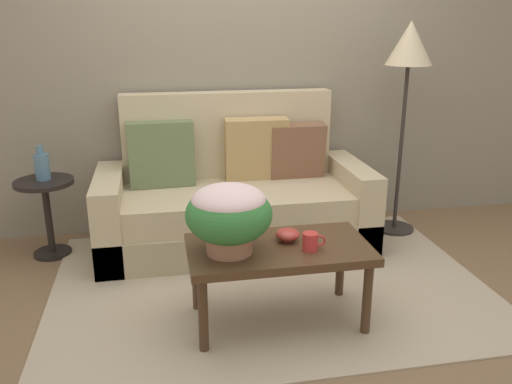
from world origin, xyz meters
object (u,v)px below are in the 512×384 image
potted_plant (229,213)px  coffee_mug (311,242)px  snack_bowl (288,234)px  side_table (47,204)px  couch (234,199)px  table_vase (42,166)px  floor_lamp (408,61)px  coffee_table (279,255)px

potted_plant → coffee_mug: potted_plant is taller
snack_bowl → side_table: bearing=142.7°
side_table → snack_bowl: (1.46, -1.11, 0.11)m
couch → table_vase: couch is taller
floor_lamp → coffee_mug: size_ratio=12.67×
snack_bowl → coffee_mug: bearing=-57.8°
table_vase → floor_lamp: bearing=-1.1°
coffee_table → side_table: size_ratio=1.75×
couch → coffee_mug: size_ratio=15.45×
couch → floor_lamp: bearing=-0.7°
coffee_mug → table_vase: size_ratio=0.53×
snack_bowl → floor_lamp: bearing=42.9°
coffee_mug → snack_bowl: bearing=122.2°
coffee_table → floor_lamp: (1.22, 1.13, 0.93)m
coffee_table → snack_bowl: snack_bowl is taller
coffee_table → coffee_mug: coffee_mug is taller
floor_lamp → coffee_mug: 1.82m
couch → potted_plant: (-0.20, -1.18, 0.34)m
coffee_mug → table_vase: (-1.55, 1.27, 0.15)m
table_vase → coffee_table: bearing=-40.3°
couch → floor_lamp: 1.63m
side_table → coffee_mug: bearing=-39.0°
snack_bowl → coffee_table: bearing=-138.1°
couch → table_vase: 1.36m
potted_plant → snack_bowl: size_ratio=3.33×
potted_plant → table_vase: (-1.13, 1.22, -0.02)m
snack_bowl → table_vase: 1.85m
couch → coffee_table: couch is taller
couch → table_vase: (-1.32, 0.03, 0.32)m
floor_lamp → table_vase: bearing=178.9°
side_table → table_vase: (-0.00, 0.02, 0.27)m
floor_lamp → table_vase: floor_lamp is taller
side_table → potted_plant: 1.67m
couch → snack_bowl: bearing=-82.9°
coffee_table → table_vase: table_vase is taller
coffee_mug → snack_bowl: size_ratio=0.94×
coffee_mug → side_table: bearing=141.0°
coffee_table → potted_plant: (-0.27, -0.03, 0.28)m
potted_plant → coffee_mug: size_ratio=3.52×
side_table → floor_lamp: (2.62, -0.04, 0.94)m
coffee_table → potted_plant: potted_plant is taller
floor_lamp → potted_plant: size_ratio=3.60×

